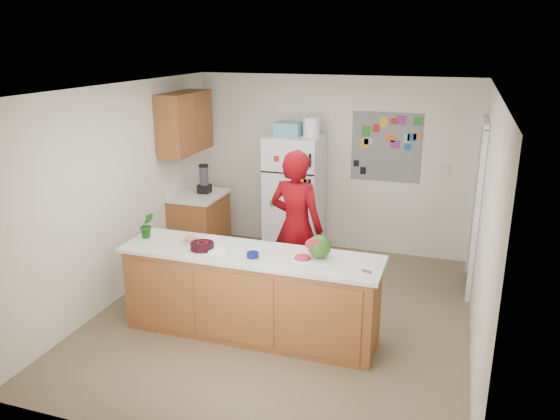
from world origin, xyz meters
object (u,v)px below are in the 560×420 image
(refrigerator, at_px, (295,195))
(cherry_bowl, at_px, (202,246))
(person, at_px, (296,228))
(watermelon, at_px, (319,247))

(refrigerator, relative_size, cherry_bowl, 7.08)
(person, bearing_deg, watermelon, 132.35)
(cherry_bowl, bearing_deg, refrigerator, 84.46)
(refrigerator, bearing_deg, watermelon, -67.66)
(person, height_order, cherry_bowl, person)
(refrigerator, height_order, cherry_bowl, refrigerator)
(refrigerator, xyz_separation_m, person, (0.47, -1.48, 0.06))
(cherry_bowl, bearing_deg, watermelon, 6.18)
(refrigerator, xyz_separation_m, watermelon, (0.96, -2.33, 0.20))
(refrigerator, bearing_deg, person, -72.42)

